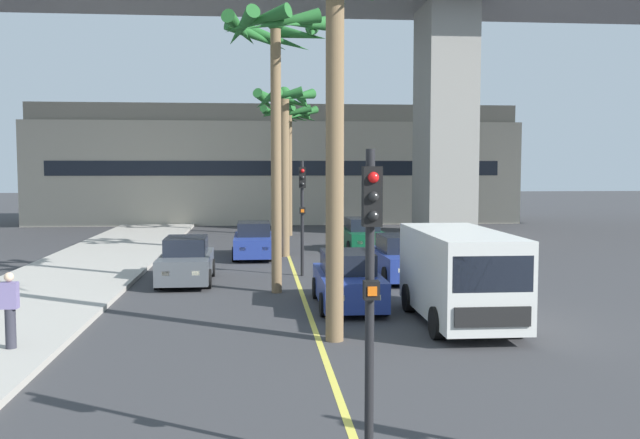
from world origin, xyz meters
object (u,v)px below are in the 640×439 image
object	(u,v)px
car_queue_third	(362,236)
palm_tree_farthest_median	(335,26)
palm_tree_far_median	(284,126)
car_queue_second	(401,259)
car_queue_fourth	(348,281)
traffic_light_median_near	(371,265)
delivery_van	(459,273)
traffic_light_median_far	(302,202)
car_queue_fifth	(186,262)
pedestrian_near_crosswalk	(10,309)
palm_tree_near_median	(288,126)
car_queue_front	(254,241)
palm_tree_mid_median	(275,53)

from	to	relation	value
car_queue_third	palm_tree_farthest_median	xyz separation A→B (m)	(-3.21, -16.92, 6.37)
palm_tree_farthest_median	palm_tree_far_median	bearing A→B (deg)	92.02
car_queue_second	car_queue_fourth	xyz separation A→B (m)	(-2.50, -4.62, 0.00)
car_queue_third	traffic_light_median_near	xyz separation A→B (m)	(-3.52, -23.75, 1.99)
delivery_van	car_queue_third	bearing A→B (deg)	90.46
car_queue_third	traffic_light_median_far	size ratio (longest dim) A/B	0.99
car_queue_fourth	traffic_light_median_far	xyz separation A→B (m)	(-0.94, 5.62, 1.99)
car_queue_second	car_queue_fifth	xyz separation A→B (m)	(-7.52, -0.04, 0.00)
pedestrian_near_crosswalk	palm_tree_near_median	bearing A→B (deg)	74.49
delivery_van	traffic_light_median_near	distance (m)	9.17
car_queue_fourth	palm_tree_far_median	world-z (taller)	palm_tree_far_median
car_queue_front	traffic_light_median_near	bearing A→B (deg)	-85.78
car_queue_third	palm_tree_near_median	bearing A→B (deg)	111.93
car_queue_second	palm_tree_farthest_median	size ratio (longest dim) A/B	0.47
car_queue_second	delivery_van	xyz separation A→B (m)	(0.01, -7.07, 0.57)
palm_tree_near_median	palm_tree_farthest_median	distance (m)	24.72
car_queue_front	delivery_van	xyz separation A→B (m)	(5.24, -13.45, 0.57)
traffic_light_median_near	palm_tree_mid_median	world-z (taller)	palm_tree_mid_median
car_queue_second	car_queue_fifth	distance (m)	7.52
car_queue_fourth	traffic_light_median_far	bearing A→B (deg)	99.49
traffic_light_median_near	traffic_light_median_far	world-z (taller)	same
palm_tree_mid_median	car_queue_fifth	bearing A→B (deg)	143.74
traffic_light_median_near	palm_tree_mid_median	size ratio (longest dim) A/B	0.48
car_queue_third	car_queue_fifth	bearing A→B (deg)	-131.36
traffic_light_median_near	traffic_light_median_far	xyz separation A→B (m)	(0.18, 16.36, 0.00)
car_queue_second	palm_tree_farthest_median	world-z (taller)	palm_tree_farthest_median
car_queue_second	delivery_van	size ratio (longest dim) A/B	0.79
delivery_van	palm_tree_far_median	distance (m)	14.98
palm_tree_far_median	traffic_light_median_far	bearing A→B (deg)	-85.81
palm_tree_far_median	palm_tree_farthest_median	bearing A→B (deg)	-87.98
car_queue_second	palm_tree_far_median	size ratio (longest dim) A/B	0.55
traffic_light_median_far	palm_tree_farthest_median	bearing A→B (deg)	-89.28
traffic_light_median_near	car_queue_front	bearing A→B (deg)	94.22
car_queue_second	traffic_light_median_near	xyz separation A→B (m)	(-3.62, -15.36, 1.99)
car_queue_front	car_queue_fifth	bearing A→B (deg)	-109.68
palm_tree_near_median	palm_tree_far_median	world-z (taller)	palm_tree_near_median
car_queue_third	car_queue_fifth	world-z (taller)	same
palm_tree_near_median	palm_tree_mid_median	world-z (taller)	palm_tree_mid_median
car_queue_front	pedestrian_near_crosswalk	size ratio (longest dim) A/B	2.54
palm_tree_farthest_median	car_queue_fifth	bearing A→B (deg)	116.31
car_queue_second	delivery_van	bearing A→B (deg)	-89.88
palm_tree_near_median	palm_tree_mid_median	size ratio (longest dim) A/B	0.87
car_queue_front	palm_tree_near_median	bearing A→B (deg)	78.57
traffic_light_median_far	palm_tree_far_median	xyz separation A→B (m)	(-0.42, 5.70, 3.06)
traffic_light_median_far	palm_tree_mid_median	distance (m)	5.88
delivery_van	traffic_light_median_near	bearing A→B (deg)	-113.69
car_queue_front	palm_tree_farthest_median	size ratio (longest dim) A/B	0.47
delivery_van	car_queue_front	bearing A→B (deg)	111.30
car_queue_fourth	car_queue_third	bearing A→B (deg)	79.57
palm_tree_farthest_median	pedestrian_near_crosswalk	size ratio (longest dim) A/B	5.44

